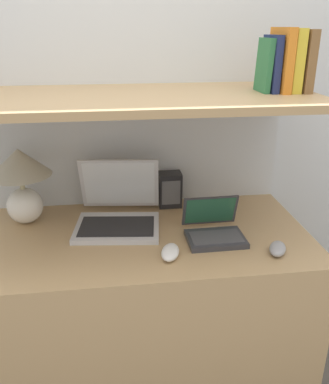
# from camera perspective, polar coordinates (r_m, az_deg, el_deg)

# --- Properties ---
(wall_back) EXTENTS (6.00, 0.05, 2.40)m
(wall_back) POSITION_cam_1_polar(r_m,az_deg,el_deg) (1.85, -4.39, 12.89)
(wall_back) COLOR silver
(wall_back) RESTS_ON ground_plane
(desk) EXTENTS (1.31, 0.67, 0.73)m
(desk) POSITION_cam_1_polar(r_m,az_deg,el_deg) (1.82, -2.78, -16.24)
(desk) COLOR tan
(desk) RESTS_ON ground_plane
(back_riser) EXTENTS (1.31, 0.04, 1.24)m
(back_riser) POSITION_cam_1_polar(r_m,az_deg,el_deg) (1.98, -3.82, -4.09)
(back_riser) COLOR silver
(back_riser) RESTS_ON ground_plane
(shelf) EXTENTS (1.31, 0.60, 0.03)m
(shelf) POSITION_cam_1_polar(r_m,az_deg,el_deg) (1.52, -3.66, 12.99)
(shelf) COLOR tan
(shelf) RESTS_ON back_riser
(table_lamp) EXTENTS (0.25, 0.25, 0.32)m
(table_lamp) POSITION_cam_1_polar(r_m,az_deg,el_deg) (1.73, -19.50, 2.07)
(table_lamp) COLOR white
(table_lamp) RESTS_ON desk
(laptop_large) EXTENTS (0.37, 0.37, 0.26)m
(laptop_large) POSITION_cam_1_polar(r_m,az_deg,el_deg) (1.68, -6.54, -2.84)
(laptop_large) COLOR silver
(laptop_large) RESTS_ON desk
(laptop_small) EXTENTS (0.22, 0.20, 0.15)m
(laptop_small) POSITION_cam_1_polar(r_m,az_deg,el_deg) (1.59, 6.94, -5.28)
(laptop_small) COLOR #333338
(laptop_small) RESTS_ON desk
(computer_mouse) EXTENTS (0.09, 0.13, 0.04)m
(computer_mouse) POSITION_cam_1_polar(r_m,az_deg,el_deg) (1.46, 0.80, -8.44)
(computer_mouse) COLOR white
(computer_mouse) RESTS_ON desk
(second_mouse) EXTENTS (0.10, 0.12, 0.04)m
(second_mouse) POSITION_cam_1_polar(r_m,az_deg,el_deg) (1.53, 15.58, -7.67)
(second_mouse) COLOR #99999E
(second_mouse) RESTS_ON desk
(router_box) EXTENTS (0.10, 0.08, 0.16)m
(router_box) POSITION_cam_1_polar(r_m,az_deg,el_deg) (1.83, 0.75, 0.36)
(router_box) COLOR black
(router_box) RESTS_ON desk
(book_brown) EXTENTS (0.03, 0.17, 0.22)m
(book_brown) POSITION_cam_1_polar(r_m,az_deg,el_deg) (1.66, 18.75, 17.04)
(book_brown) COLOR brown
(book_brown) RESTS_ON shelf
(book_yellow) EXTENTS (0.04, 0.16, 0.22)m
(book_yellow) POSITION_cam_1_polar(r_m,az_deg,el_deg) (1.64, 17.35, 17.21)
(book_yellow) COLOR gold
(book_yellow) RESTS_ON shelf
(book_orange) EXTENTS (0.03, 0.18, 0.23)m
(book_orange) POSITION_cam_1_polar(r_m,az_deg,el_deg) (1.63, 16.01, 17.36)
(book_orange) COLOR orange
(book_orange) RESTS_ON shelf
(book_navy) EXTENTS (0.03, 0.14, 0.20)m
(book_navy) POSITION_cam_1_polar(r_m,az_deg,el_deg) (1.61, 14.77, 16.99)
(book_navy) COLOR navy
(book_navy) RESTS_ON shelf
(book_green) EXTENTS (0.03, 0.12, 0.19)m
(book_green) POSITION_cam_1_polar(r_m,az_deg,el_deg) (1.60, 13.83, 16.87)
(book_green) COLOR #2D7042
(book_green) RESTS_ON shelf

